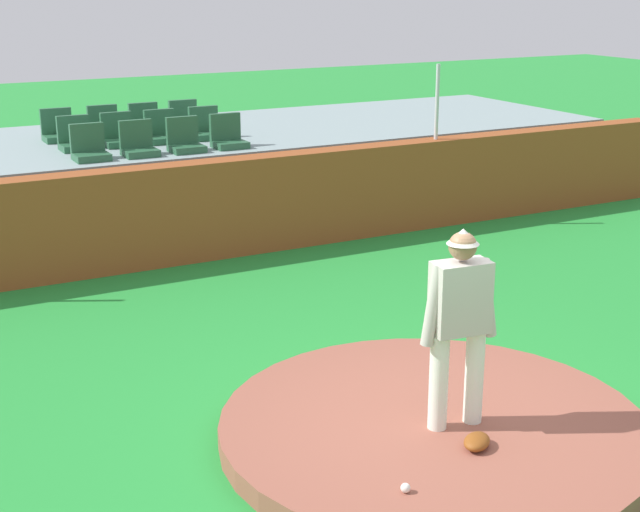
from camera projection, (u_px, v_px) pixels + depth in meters
ground_plane at (433, 439)px, 7.97m from camera, size 60.00×60.00×0.00m
pitchers_mound at (433, 429)px, 7.94m from camera, size 3.68×3.68×0.19m
pitcher at (460, 314)px, 7.53m from camera, size 0.71×0.30×1.71m
baseball at (405, 488)px, 6.78m from camera, size 0.07×0.07×0.07m
fielding_glove at (477, 442)px, 7.42m from camera, size 0.36×0.34×0.11m
brick_barrier at (190, 212)px, 12.78m from camera, size 17.20×0.40×1.37m
fence_post_right at (437, 102)px, 14.24m from camera, size 0.06×0.06×1.15m
bleacher_platform at (133, 178)px, 15.02m from camera, size 16.35×4.07×1.32m
stadium_chair_0 at (90, 149)px, 13.05m from camera, size 0.48×0.44×0.50m
stadium_chair_1 at (138, 145)px, 13.36m from camera, size 0.48×0.44×0.50m
stadium_chair_2 at (185, 141)px, 13.67m from camera, size 0.48×0.44×0.50m
stadium_chair_3 at (228, 137)px, 13.99m from camera, size 0.48×0.44×0.50m
stadium_chair_4 at (76, 139)px, 13.79m from camera, size 0.48×0.44×0.50m
stadium_chair_5 at (119, 135)px, 14.12m from camera, size 0.48×0.44×0.50m
stadium_chair_6 at (162, 132)px, 14.41m from camera, size 0.48×0.44×0.50m
stadium_chair_7 at (206, 129)px, 14.75m from camera, size 0.48×0.44×0.50m
stadium_chair_8 at (58, 131)px, 14.54m from camera, size 0.48×0.44×0.50m
stadium_chair_9 at (105, 127)px, 14.88m from camera, size 0.48×0.44×0.50m
stadium_chair_10 at (146, 125)px, 15.15m from camera, size 0.48×0.44×0.50m
stadium_chair_11 at (185, 121)px, 15.50m from camera, size 0.48×0.44×0.50m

